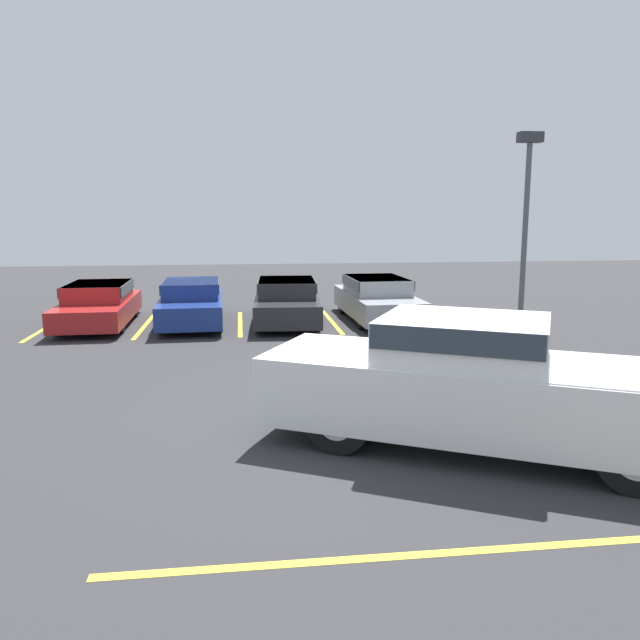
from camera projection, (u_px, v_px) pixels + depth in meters
name	position (u px, v px, depth m)	size (l,w,h in m)	color
ground_plane	(369.00, 429.00, 9.13)	(60.00, 60.00, 0.00)	#2D2D30
stall_stripe_a	(46.00, 328.00, 17.16)	(0.12, 4.05, 0.01)	yellow
stall_stripe_b	(145.00, 326.00, 17.50)	(0.12, 4.05, 0.01)	yellow
stall_stripe_c	(240.00, 323.00, 17.83)	(0.12, 4.05, 0.01)	yellow
stall_stripe_d	(332.00, 321.00, 18.16)	(0.12, 4.05, 0.01)	yellow
stall_stripe_e	(420.00, 319.00, 18.49)	(0.12, 4.05, 0.01)	yellow
aisle_stripe_foreground	(580.00, 543.00, 5.98)	(0.12, 9.11, 0.01)	yellow
pickup_truck	(486.00, 384.00, 8.24)	(6.14, 4.47, 1.77)	white
parked_sedan_a	(99.00, 303.00, 17.49)	(1.87, 4.61, 1.19)	maroon
parked_sedan_b	(192.00, 301.00, 17.67)	(1.84, 4.51, 1.23)	navy
parked_sedan_c	(287.00, 300.00, 17.89)	(2.04, 4.60, 1.24)	#232326
parked_sedan_d	(377.00, 297.00, 18.34)	(1.87, 4.72, 1.26)	gray
light_post	(527.00, 198.00, 18.45)	(0.70, 0.36, 5.45)	#515156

